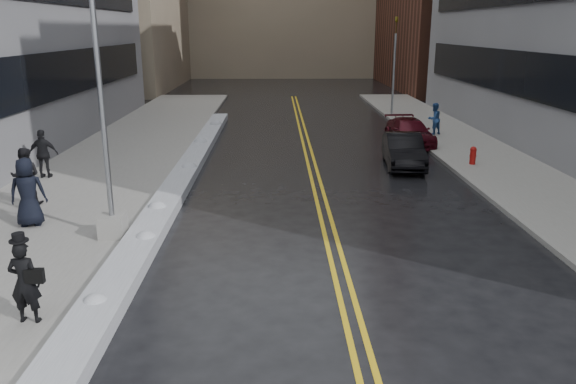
{
  "coord_description": "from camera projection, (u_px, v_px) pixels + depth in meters",
  "views": [
    {
      "loc": [
        1.03,
        -12.05,
        5.46
      ],
      "look_at": [
        1.33,
        2.17,
        1.3
      ],
      "focal_mm": 35.0,
      "sensor_mm": 36.0,
      "label": 1
    }
  ],
  "objects": [
    {
      "name": "pedestrian_d",
      "position": [
        44.0,
        154.0,
        20.52
      ],
      "size": [
        1.06,
        0.47,
        1.79
      ],
      "primitive_type": "imported",
      "rotation": [
        0.0,
        0.0,
        3.17
      ],
      "color": "black",
      "rests_on": "sidewalk_west"
    },
    {
      "name": "sidewalk_west",
      "position": [
        108.0,
        168.0,
        22.53
      ],
      "size": [
        5.5,
        50.0,
        0.15
      ],
      "primitive_type": "cube",
      "color": "gray",
      "rests_on": "ground"
    },
    {
      "name": "snow_ridge",
      "position": [
        182.0,
        178.0,
        20.65
      ],
      "size": [
        0.9,
        30.0,
        0.34
      ],
      "primitive_type": "cube",
      "color": "silver",
      "rests_on": "ground"
    },
    {
      "name": "lamppost",
      "position": [
        106.0,
        148.0,
        14.22
      ],
      "size": [
        0.65,
        0.65,
        7.62
      ],
      "color": "gray",
      "rests_on": "sidewalk_west"
    },
    {
      "name": "pedestrian_fedora",
      "position": [
        25.0,
        282.0,
        10.36
      ],
      "size": [
        0.6,
        0.41,
        1.61
      ],
      "primitive_type": "imported",
      "rotation": [
        0.0,
        0.0,
        3.09
      ],
      "color": "black",
      "rests_on": "sidewalk_west"
    },
    {
      "name": "pedestrian_east",
      "position": [
        434.0,
        119.0,
        29.0
      ],
      "size": [
        0.98,
        0.91,
        1.62
      ],
      "primitive_type": "imported",
      "rotation": [
        0.0,
        0.0,
        3.62
      ],
      "color": "navy",
      "rests_on": "sidewalk_east"
    },
    {
      "name": "car_black",
      "position": [
        403.0,
        150.0,
        22.87
      ],
      "size": [
        1.77,
        4.18,
        1.34
      ],
      "primitive_type": "imported",
      "rotation": [
        0.0,
        0.0,
        -0.09
      ],
      "color": "black",
      "rests_on": "ground"
    },
    {
      "name": "pedestrian_b",
      "position": [
        26.0,
        176.0,
        17.36
      ],
      "size": [
        0.98,
        0.82,
        1.8
      ],
      "primitive_type": "imported",
      "rotation": [
        0.0,
        0.0,
        3.31
      ],
      "color": "black",
      "rests_on": "sidewalk_west"
    },
    {
      "name": "ground",
      "position": [
        233.0,
        272.0,
        13.07
      ],
      "size": [
        160.0,
        160.0,
        0.0
      ],
      "primitive_type": "plane",
      "color": "black",
      "rests_on": "ground"
    },
    {
      "name": "car_maroon",
      "position": [
        409.0,
        132.0,
        27.2
      ],
      "size": [
        1.96,
        4.35,
        1.24
      ],
      "primitive_type": "imported",
      "rotation": [
        0.0,
        0.0,
        0.05
      ],
      "color": "#440A15",
      "rests_on": "ground"
    },
    {
      "name": "sidewalk_east",
      "position": [
        496.0,
        166.0,
        22.85
      ],
      "size": [
        4.0,
        50.0,
        0.15
      ],
      "primitive_type": "cube",
      "color": "gray",
      "rests_on": "ground"
    },
    {
      "name": "pedestrian_c",
      "position": [
        28.0,
        192.0,
        15.46
      ],
      "size": [
        1.06,
        0.81,
        1.94
      ],
      "primitive_type": "imported",
      "rotation": [
        0.0,
        0.0,
        3.36
      ],
      "color": "black",
      "rests_on": "sidewalk_west"
    },
    {
      "name": "fire_hydrant",
      "position": [
        473.0,
        154.0,
        22.7
      ],
      "size": [
        0.26,
        0.26,
        0.73
      ],
      "color": "maroon",
      "rests_on": "sidewalk_east"
    },
    {
      "name": "lane_line_left",
      "position": [
        309.0,
        168.0,
        22.72
      ],
      "size": [
        0.12,
        50.0,
        0.01
      ],
      "primitive_type": "cube",
      "color": "gold",
      "rests_on": "ground"
    },
    {
      "name": "lane_line_right",
      "position": [
        316.0,
        168.0,
        22.72
      ],
      "size": [
        0.12,
        50.0,
        0.01
      ],
      "primitive_type": "cube",
      "color": "gold",
      "rests_on": "ground"
    },
    {
      "name": "traffic_signal",
      "position": [
        394.0,
        62.0,
        35.32
      ],
      "size": [
        0.16,
        0.2,
        6.0
      ],
      "color": "gray",
      "rests_on": "sidewalk_east"
    }
  ]
}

